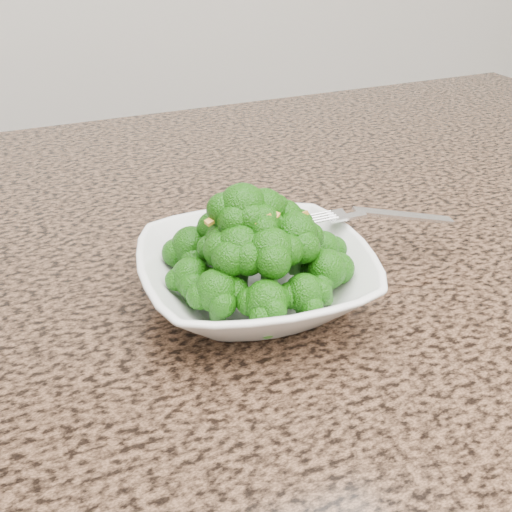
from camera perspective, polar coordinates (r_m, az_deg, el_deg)
name	(u,v)px	position (r m, az deg, el deg)	size (l,w,h in m)	color
granite_counter	(239,256)	(0.73, -1.51, 0.01)	(1.64, 1.04, 0.03)	brown
bowl	(256,277)	(0.60, 0.00, -1.92)	(0.22, 0.22, 0.05)	white
broccoli_pile	(256,215)	(0.57, 0.00, 3.63)	(0.19, 0.19, 0.08)	#195D0A
garlic_topping	(256,172)	(0.56, 0.00, 7.44)	(0.12, 0.12, 0.01)	gold
fork	(358,215)	(0.66, 9.07, 3.63)	(0.19, 0.03, 0.01)	silver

